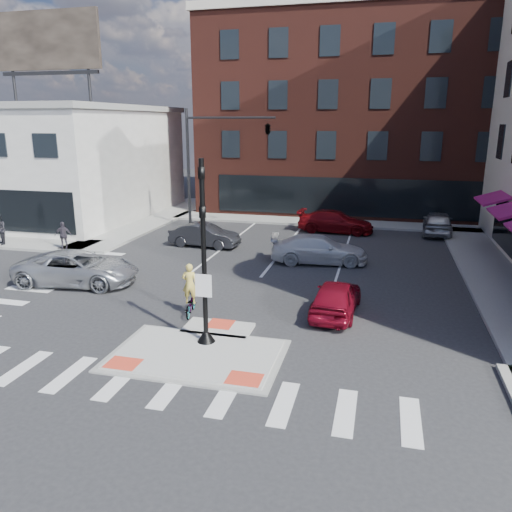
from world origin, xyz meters
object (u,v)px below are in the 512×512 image
(bg_car_silver, at_px, (438,223))
(bg_car_red, at_px, (335,222))
(silver_suv, at_px, (77,268))
(bg_car_dark, at_px, (205,235))
(white_pickup, at_px, (319,249))
(red_sedan, at_px, (336,297))
(cyclist, at_px, (190,297))
(pedestrian_b, at_px, (63,235))

(bg_car_silver, bearing_deg, bg_car_red, 13.30)
(silver_suv, xyz_separation_m, bg_car_dark, (3.16, 8.10, -0.08))
(white_pickup, height_order, bg_car_silver, bg_car_silver)
(white_pickup, relative_size, bg_car_dark, 1.21)
(red_sedan, relative_size, cyclist, 1.97)
(cyclist, bearing_deg, bg_car_red, -114.54)
(white_pickup, xyz_separation_m, pedestrian_b, (-14.33, -1.27, 0.21))
(silver_suv, height_order, cyclist, cyclist)
(red_sedan, relative_size, white_pickup, 0.80)
(red_sedan, relative_size, bg_car_red, 0.80)
(bg_car_red, distance_m, cyclist, 16.63)
(bg_car_red, relative_size, pedestrian_b, 3.16)
(pedestrian_b, bearing_deg, red_sedan, -41.26)
(white_pickup, relative_size, bg_car_silver, 1.10)
(white_pickup, distance_m, pedestrian_b, 14.39)
(cyclist, bearing_deg, red_sedan, -176.27)
(silver_suv, distance_m, bg_car_dark, 8.69)
(bg_car_dark, bearing_deg, cyclist, -158.54)
(bg_car_dark, relative_size, pedestrian_b, 2.62)
(bg_car_dark, distance_m, bg_car_red, 9.21)
(pedestrian_b, bearing_deg, bg_car_red, 10.59)
(bg_car_silver, bearing_deg, white_pickup, 56.90)
(silver_suv, xyz_separation_m, pedestrian_b, (-4.18, 5.00, 0.18))
(red_sedan, bearing_deg, pedestrian_b, -16.40)
(red_sedan, relative_size, pedestrian_b, 2.53)
(cyclist, bearing_deg, silver_suv, -30.00)
(silver_suv, bearing_deg, bg_car_red, -42.80)
(bg_car_silver, xyz_separation_m, cyclist, (-10.48, -17.20, -0.09))
(white_pickup, relative_size, cyclist, 2.46)
(white_pickup, bearing_deg, pedestrian_b, 86.83)
(silver_suv, bearing_deg, bg_car_silver, -54.69)
(silver_suv, distance_m, bg_car_red, 17.32)
(bg_car_red, bearing_deg, bg_car_silver, -77.06)
(cyclist, bearing_deg, bg_car_silver, -132.16)
(silver_suv, distance_m, white_pickup, 11.93)
(bg_car_red, bearing_deg, pedestrian_b, 125.63)
(white_pickup, height_order, pedestrian_b, pedestrian_b)
(white_pickup, distance_m, bg_car_dark, 7.22)
(bg_car_red, distance_m, pedestrian_b, 17.00)
(cyclist, height_order, pedestrian_b, cyclist)
(red_sedan, distance_m, bg_car_dark, 12.34)
(red_sedan, bearing_deg, bg_car_red, -80.75)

